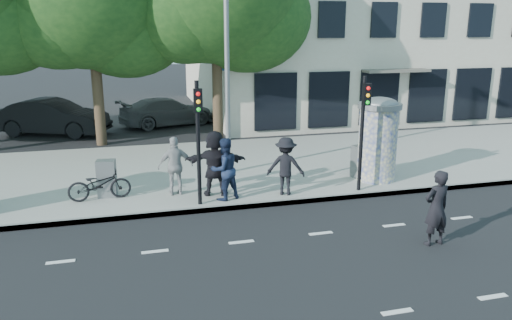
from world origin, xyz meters
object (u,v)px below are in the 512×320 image
object	(u,v)px
ped_e	(175,166)
street_lamp	(227,30)
car_mid	(53,117)
traffic_pole_near	(198,131)
ped_c	(224,169)
ped_f	(215,163)
cabinet_left	(107,178)
car_right	(167,112)
bicycle	(99,184)
traffic_pole_far	(363,122)
cabinet_right	(360,161)
ad_column_right	(378,137)
man_road	(436,208)
ped_d	(286,166)

from	to	relation	value
ped_e	street_lamp	bearing A→B (deg)	-139.31
street_lamp	car_mid	world-z (taller)	street_lamp
traffic_pole_near	ped_c	distance (m)	1.43
ped_f	cabinet_left	xyz separation A→B (m)	(-3.04, 0.64, -0.42)
car_right	street_lamp	bearing A→B (deg)	168.91
car_right	cabinet_left	bearing A→B (deg)	148.51
ped_c	bicycle	distance (m)	3.55
traffic_pole_far	cabinet_right	world-z (taller)	traffic_pole_far
cabinet_left	car_mid	distance (m)	10.58
ad_column_right	traffic_pole_far	size ratio (longest dim) A/B	0.78
traffic_pole_far	bicycle	size ratio (longest dim) A/B	1.97
ped_c	ped_e	xyz separation A→B (m)	(-1.28, 0.77, -0.03)
man_road	cabinet_right	world-z (taller)	man_road
ad_column_right	ped_e	size ratio (longest dim) A/B	1.54
traffic_pole_near	ped_c	bearing A→B (deg)	20.17
ped_e	man_road	bearing A→B (deg)	137.19
traffic_pole_near	car_right	size ratio (longest dim) A/B	0.70
ped_e	bicycle	xyz separation A→B (m)	(-2.14, 0.09, -0.41)
man_road	car_right	bearing A→B (deg)	-80.96
car_mid	traffic_pole_far	bearing A→B (deg)	-117.60
car_mid	man_road	bearing A→B (deg)	-124.83
traffic_pole_near	bicycle	bearing A→B (deg)	157.13
traffic_pole_far	cabinet_right	size ratio (longest dim) A/B	3.24
ped_f	traffic_pole_near	bearing A→B (deg)	64.23
traffic_pole_near	ped_e	bearing A→B (deg)	117.45
traffic_pole_far	ped_c	world-z (taller)	traffic_pole_far
ad_column_right	cabinet_left	distance (m)	8.33
bicycle	cabinet_left	world-z (taller)	cabinet_left
man_road	cabinet_left	size ratio (longest dim) A/B	1.65
bicycle	car_right	xyz separation A→B (m)	(2.91, 11.46, 0.10)
traffic_pole_near	ped_c	size ratio (longest dim) A/B	1.92
cabinet_right	car_right	size ratio (longest dim) A/B	0.22
traffic_pole_near	cabinet_right	xyz separation A→B (m)	(5.42, 1.30, -1.56)
traffic_pole_far	ped_e	size ratio (longest dim) A/B	1.98
ped_c	ped_d	xyz separation A→B (m)	(1.81, -0.01, -0.04)
ped_d	car_right	distance (m)	12.56
street_lamp	cabinet_left	bearing A→B (deg)	-159.18
cabinet_left	car_right	world-z (taller)	car_right
traffic_pole_far	cabinet_right	xyz separation A→B (m)	(0.62, 1.30, -1.56)
ped_c	cabinet_left	distance (m)	3.42
ped_c	bicycle	size ratio (longest dim) A/B	1.03
man_road	cabinet_left	distance (m)	8.92
traffic_pole_far	car_right	xyz separation A→B (m)	(-4.58, 12.60, -1.53)
ad_column_right	street_lamp	world-z (taller)	street_lamp
ped_f	bicycle	distance (m)	3.31
street_lamp	ped_c	size ratio (longest dim) A/B	4.51
car_right	ad_column_right	bearing A→B (deg)	-172.46
ped_e	ped_f	xyz separation A→B (m)	(1.11, -0.32, 0.10)
bicycle	traffic_pole_near	bearing A→B (deg)	-117.65
traffic_pole_far	ped_d	size ratio (longest dim) A/B	2.00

